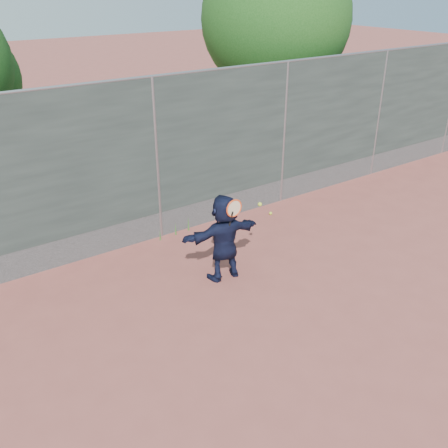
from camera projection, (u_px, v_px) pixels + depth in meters
ground at (279, 330)px, 7.05m from camera, size 80.00×80.00×0.00m
player at (224, 238)px, 8.00m from camera, size 1.39×0.54×1.46m
ball_ground at (271, 213)px, 10.47m from camera, size 0.07×0.07×0.07m
fence at (157, 158)px, 8.94m from camera, size 20.00×0.06×3.03m
swing_action at (237, 209)px, 7.67m from camera, size 0.73×0.14×0.51m
tree_right at (280, 23)px, 12.14m from camera, size 3.78×3.60×5.39m
weed_clump at (177, 228)px, 9.64m from camera, size 0.68×0.07×0.30m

